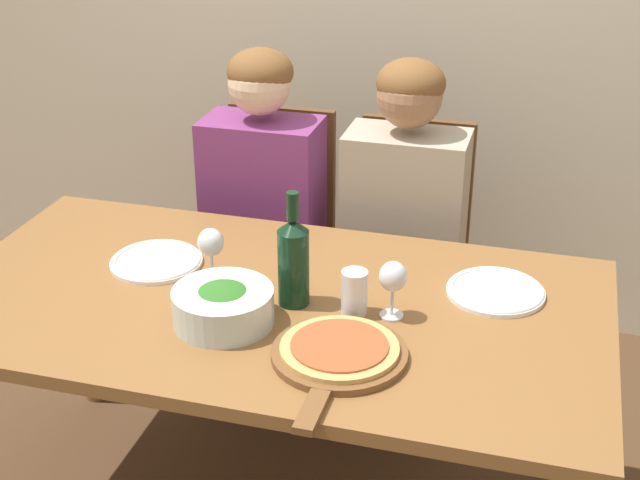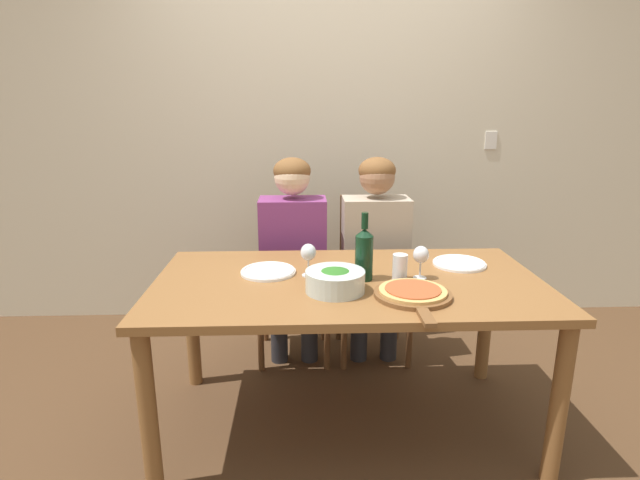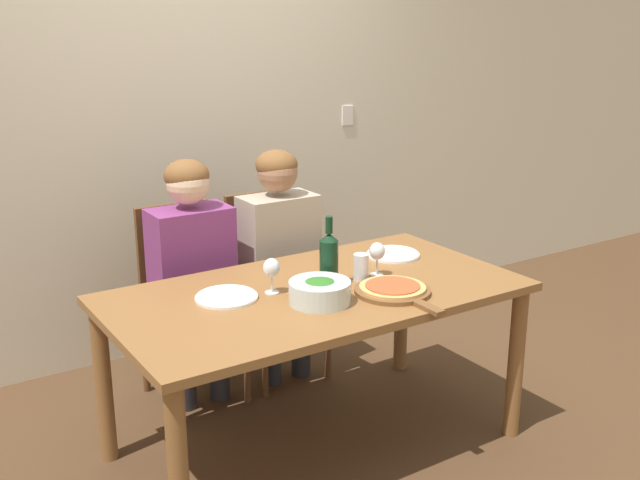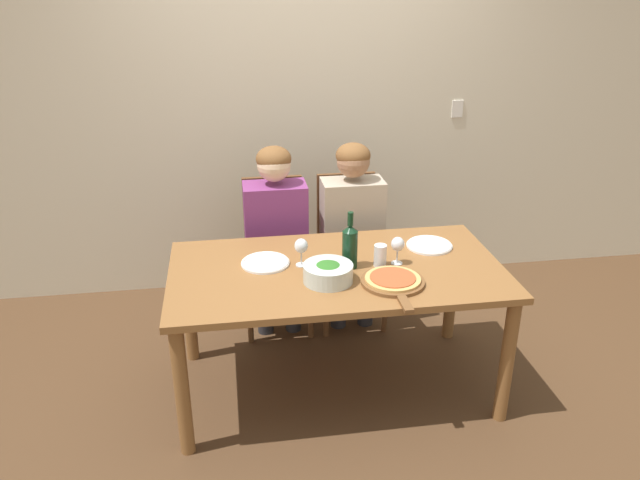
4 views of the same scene
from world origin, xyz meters
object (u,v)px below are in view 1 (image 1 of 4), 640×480
(chair_left, at_px, (274,241))
(water_tumbler, at_px, (354,293))
(dinner_plate_right, at_px, (496,291))
(wine_glass_right, at_px, (393,279))
(person_man, at_px, (404,211))
(wine_glass_left, at_px, (211,245))
(wine_bottle, at_px, (294,259))
(broccoli_bowl, at_px, (223,306))
(chair_right, at_px, (407,258))
(pizza_on_board, at_px, (339,353))
(dinner_plate_left, at_px, (156,261))
(person_woman, at_px, (261,195))

(chair_left, bearing_deg, water_tumbler, -58.93)
(dinner_plate_right, xyz_separation_m, wine_glass_right, (-0.24, -0.18, 0.10))
(person_man, distance_m, wine_glass_left, 0.75)
(wine_bottle, height_order, broccoli_bowl, wine_bottle)
(wine_glass_right, bearing_deg, chair_right, 97.11)
(person_man, bearing_deg, wine_glass_left, -122.80)
(person_man, bearing_deg, broccoli_bowl, -109.65)
(chair_left, distance_m, broccoli_bowl, 0.99)
(wine_bottle, bearing_deg, pizza_on_board, -52.10)
(dinner_plate_left, bearing_deg, person_woman, 79.53)
(person_woman, distance_m, water_tumbler, 0.84)
(wine_glass_left, xyz_separation_m, wine_glass_right, (0.50, -0.05, 0.00))
(wine_bottle, relative_size, dinner_plate_left, 1.20)
(broccoli_bowl, bearing_deg, wine_glass_right, 19.94)
(chair_left, height_order, wine_glass_left, chair_left)
(broccoli_bowl, height_order, pizza_on_board, broccoli_bowl)
(wine_bottle, xyz_separation_m, water_tumbler, (0.16, -0.01, -0.06))
(broccoli_bowl, xyz_separation_m, wine_glass_left, (-0.11, 0.20, 0.06))
(broccoli_bowl, height_order, dinner_plate_right, broccoli_bowl)
(person_man, height_order, water_tumbler, person_man)
(person_man, distance_m, wine_bottle, 0.70)
(water_tumbler, bearing_deg, dinner_plate_right, 30.32)
(person_man, bearing_deg, pizza_on_board, -88.72)
(chair_left, height_order, pizza_on_board, chair_left)
(wine_glass_right, bearing_deg, pizza_on_board, -109.57)
(chair_left, xyz_separation_m, broccoli_bowl, (0.19, -0.93, 0.28))
(chair_left, height_order, chair_right, same)
(person_woman, bearing_deg, dinner_plate_right, -31.12)
(wine_bottle, height_order, wine_glass_left, wine_bottle)
(broccoli_bowl, bearing_deg, water_tumbler, 23.77)
(dinner_plate_left, bearing_deg, water_tumbler, -10.59)
(person_man, distance_m, dinner_plate_left, 0.82)
(chair_left, bearing_deg, person_man, -13.74)
(person_woman, height_order, wine_bottle, person_woman)
(person_man, bearing_deg, person_woman, 180.00)
(person_man, height_order, dinner_plate_left, person_man)
(chair_right, xyz_separation_m, pizza_on_board, (0.02, -1.01, 0.25))
(chair_right, height_order, wine_glass_left, chair_right)
(wine_glass_right, bearing_deg, dinner_plate_left, 171.73)
(water_tumbler, bearing_deg, broccoli_bowl, -156.23)
(wine_bottle, relative_size, wine_glass_right, 2.02)
(dinner_plate_right, bearing_deg, pizza_on_board, -128.04)
(wine_bottle, relative_size, dinner_plate_right, 1.20)
(person_woman, relative_size, person_man, 1.00)
(broccoli_bowl, relative_size, dinner_plate_right, 0.98)
(wine_glass_left, bearing_deg, dinner_plate_left, 166.44)
(pizza_on_board, bearing_deg, person_woman, 119.10)
(person_woman, bearing_deg, person_man, 0.00)
(person_man, height_order, pizza_on_board, person_man)
(dinner_plate_left, relative_size, pizza_on_board, 0.56)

